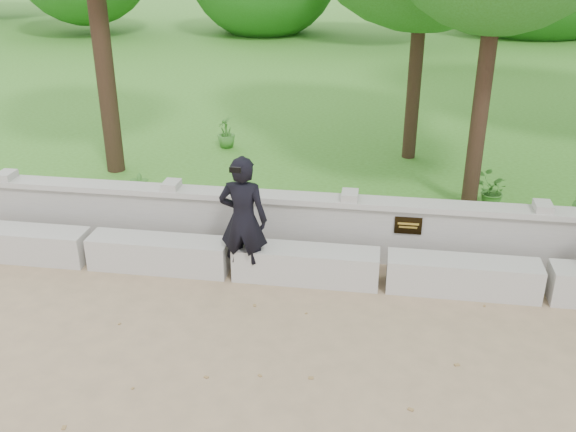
# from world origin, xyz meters

# --- Properties ---
(ground) EXTENTS (80.00, 80.00, 0.00)m
(ground) POSITION_xyz_m (0.00, 0.00, 0.00)
(ground) COLOR #99805E
(ground) RESTS_ON ground
(lawn) EXTENTS (40.00, 22.00, 0.25)m
(lawn) POSITION_xyz_m (0.00, 14.00, 0.12)
(lawn) COLOR #366919
(lawn) RESTS_ON ground
(concrete_bench) EXTENTS (11.90, 0.45, 0.45)m
(concrete_bench) POSITION_xyz_m (0.00, 1.90, 0.22)
(concrete_bench) COLOR #ABA8A1
(concrete_bench) RESTS_ON ground
(parapet_wall) EXTENTS (12.50, 0.35, 0.90)m
(parapet_wall) POSITION_xyz_m (0.00, 2.60, 0.46)
(parapet_wall) COLOR #A09E97
(parapet_wall) RESTS_ON ground
(man_main) EXTENTS (0.64, 0.57, 1.71)m
(man_main) POSITION_xyz_m (-1.79, 1.80, 0.86)
(man_main) COLOR black
(man_main) RESTS_ON ground
(shrub_a) EXTENTS (0.34, 0.29, 0.54)m
(shrub_a) POSITION_xyz_m (-3.76, 3.30, 0.52)
(shrub_a) COLOR #377226
(shrub_a) RESTS_ON lawn
(shrub_c) EXTENTS (0.59, 0.54, 0.56)m
(shrub_c) POSITION_xyz_m (1.60, 4.13, 0.53)
(shrub_c) COLOR #377226
(shrub_c) RESTS_ON lawn
(shrub_d) EXTENTS (0.40, 0.42, 0.63)m
(shrub_d) POSITION_xyz_m (-3.17, 6.43, 0.56)
(shrub_d) COLOR #377226
(shrub_d) RESTS_ON lawn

